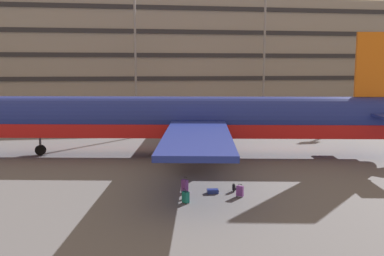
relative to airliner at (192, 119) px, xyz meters
name	(u,v)px	position (x,y,z in m)	size (l,w,h in m)	color
ground_plane	(131,154)	(-5.24, 1.46, -3.20)	(600.00, 600.00, 0.00)	#5B5B60
terminal_structure	(126,56)	(-5.24, 46.89, 6.47)	(166.58, 20.83, 19.35)	gray
airliner	(192,119)	(0.00, 0.00, 0.00)	(39.76, 32.42, 10.58)	navy
light_mast_center_left	(135,34)	(-3.92, 31.96, 9.59)	(1.80, 0.50, 22.20)	gray
light_mast_center_right	(265,32)	(16.83, 31.96, 10.12)	(1.80, 0.50, 23.22)	gray
suitcase_navy	(240,191)	(1.00, -12.42, -2.85)	(0.45, 0.41, 0.76)	#72388C
suitcase_silver	(186,197)	(-2.38, -13.14, -2.84)	(0.42, 0.47, 0.86)	#147266
suitcase_laid_flat	(213,191)	(-0.46, -11.46, -3.08)	(0.73, 0.45, 0.25)	navy
suitcase_orange	(185,186)	(-2.15, -11.14, -2.76)	(0.43, 0.46, 0.99)	#72388C
backpack_purple	(234,188)	(0.94, -11.28, -2.96)	(0.23, 0.39, 0.55)	black
backpack_large	(186,195)	(-2.21, -12.29, -2.99)	(0.42, 0.40, 0.50)	navy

